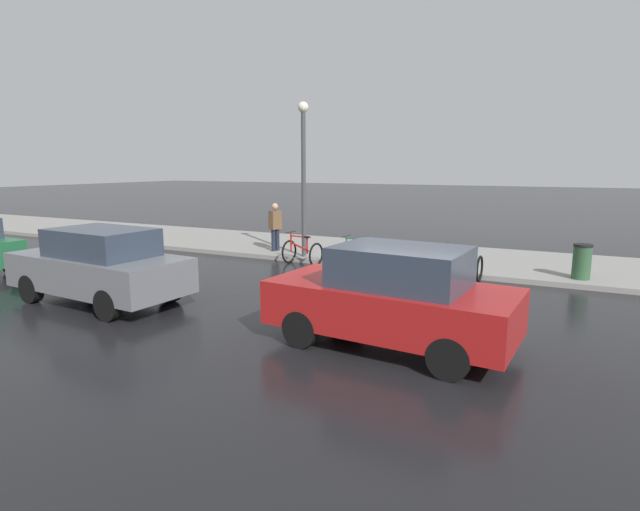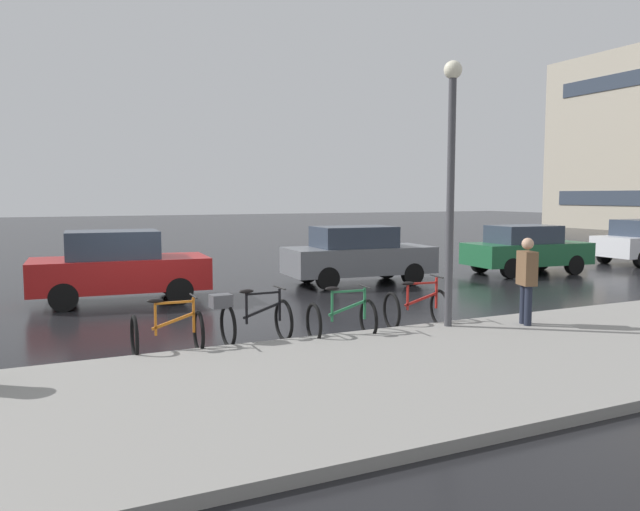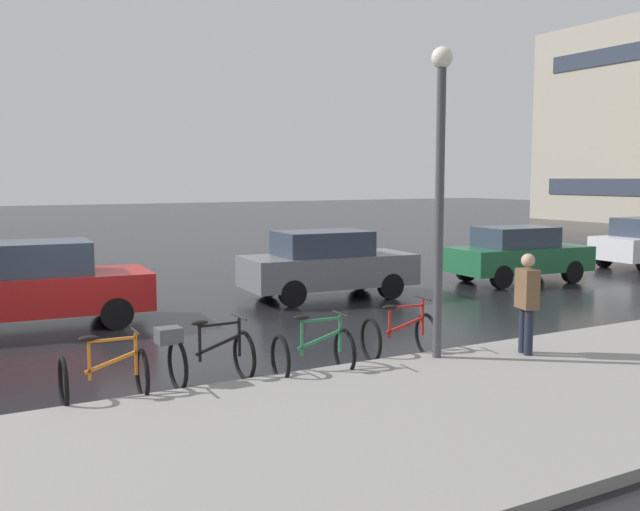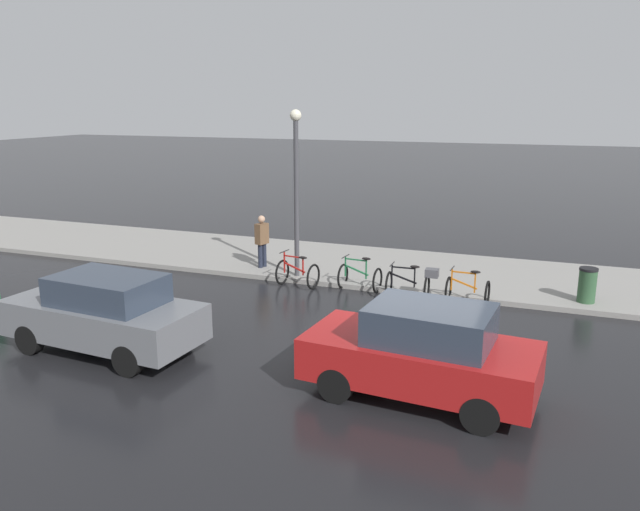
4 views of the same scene
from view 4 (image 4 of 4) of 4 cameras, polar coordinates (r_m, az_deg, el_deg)
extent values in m
plane|color=black|center=(13.75, 8.97, -8.38)|extent=(140.00, 140.00, 0.00)
cube|color=gray|center=(22.87, -12.93, 0.65)|extent=(4.80, 60.00, 0.14)
torus|color=black|center=(16.78, 11.65, -3.08)|extent=(0.71, 0.09, 0.71)
torus|color=black|center=(16.63, 15.04, -3.43)|extent=(0.71, 0.09, 0.71)
cube|color=orange|center=(16.60, 13.99, -2.45)|extent=(0.04, 0.04, 0.53)
cube|color=orange|center=(16.69, 11.95, -2.17)|extent=(0.04, 0.04, 0.57)
cube|color=orange|center=(16.58, 13.01, -1.53)|extent=(0.06, 0.60, 0.04)
cube|color=orange|center=(16.65, 13.04, -2.53)|extent=(0.07, 0.69, 0.25)
ellipsoid|color=black|center=(16.52, 14.04, -1.47)|extent=(0.15, 0.27, 0.07)
cylinder|color=black|center=(16.61, 12.00, -1.15)|extent=(0.50, 0.05, 0.03)
torus|color=black|center=(16.90, 6.31, -2.68)|extent=(0.75, 0.08, 0.75)
torus|color=black|center=(16.72, 9.73, -2.98)|extent=(0.75, 0.08, 0.75)
cube|color=black|center=(16.70, 8.64, -2.01)|extent=(0.04, 0.04, 0.53)
cube|color=black|center=(16.81, 6.59, -1.78)|extent=(0.04, 0.04, 0.57)
cube|color=black|center=(16.69, 7.64, -1.12)|extent=(0.05, 0.61, 0.04)
cube|color=black|center=(16.76, 7.69, -2.10)|extent=(0.05, 0.70, 0.25)
ellipsoid|color=black|center=(16.62, 8.68, -1.02)|extent=(0.15, 0.26, 0.07)
cylinder|color=black|center=(16.73, 6.62, -0.78)|extent=(0.50, 0.04, 0.03)
cube|color=#4C4C51|center=(16.58, 10.20, -1.59)|extent=(0.29, 0.35, 0.22)
torus|color=black|center=(17.71, 2.10, -1.89)|extent=(0.71, 0.12, 0.71)
torus|color=black|center=(17.34, 5.27, -2.28)|extent=(0.71, 0.12, 0.71)
cube|color=#237042|center=(17.38, 4.24, -1.28)|extent=(0.04, 0.04, 0.55)
cube|color=#237042|center=(17.61, 2.34, -1.03)|extent=(0.04, 0.04, 0.57)
cube|color=#237042|center=(17.43, 3.30, -0.39)|extent=(0.09, 0.63, 0.04)
cube|color=#237042|center=(17.50, 3.36, -1.35)|extent=(0.10, 0.71, 0.26)
ellipsoid|color=black|center=(17.30, 4.26, -0.29)|extent=(0.16, 0.27, 0.07)
cylinder|color=black|center=(17.53, 2.35, -0.07)|extent=(0.50, 0.07, 0.03)
torus|color=black|center=(18.09, -3.47, -1.53)|extent=(0.73, 0.16, 0.73)
torus|color=black|center=(17.59, -0.62, -1.95)|extent=(0.73, 0.16, 0.73)
cube|color=red|center=(17.68, -1.57, -1.05)|extent=(0.04, 0.04, 0.49)
cube|color=red|center=(17.97, -3.27, -0.63)|extent=(0.04, 0.04, 0.61)
cube|color=red|center=(17.77, -2.43, -0.11)|extent=(0.12, 0.62, 0.04)
cube|color=red|center=(17.83, -2.35, -1.09)|extent=(0.13, 0.70, 0.25)
ellipsoid|color=black|center=(17.61, -1.57, -0.19)|extent=(0.17, 0.28, 0.07)
cylinder|color=black|center=(17.89, -3.29, 0.38)|extent=(0.50, 0.09, 0.03)
cube|color=#AD1919|center=(11.37, 9.09, -9.45)|extent=(2.16, 4.21, 0.75)
cube|color=#2D3847|center=(11.07, 10.04, -6.23)|extent=(1.67, 2.22, 0.65)
cylinder|color=black|center=(11.22, 1.46, -11.73)|extent=(0.27, 0.66, 0.64)
cylinder|color=black|center=(12.60, 4.52, -8.79)|extent=(0.27, 0.66, 0.64)
cylinder|color=black|center=(10.56, 14.48, -13.92)|extent=(0.27, 0.66, 0.64)
cylinder|color=black|center=(12.02, 16.03, -10.48)|extent=(0.27, 0.66, 0.64)
cube|color=slate|center=(13.99, -19.16, -5.54)|extent=(2.08, 4.36, 0.76)
cube|color=#2D3847|center=(13.68, -18.87, -2.97)|extent=(1.62, 2.32, 0.60)
cylinder|color=black|center=(14.54, -25.01, -6.95)|extent=(0.26, 0.65, 0.64)
cylinder|color=black|center=(15.53, -20.58, -5.22)|extent=(0.26, 0.65, 0.64)
cylinder|color=black|center=(12.73, -17.15, -9.15)|extent=(0.26, 0.65, 0.64)
cylinder|color=black|center=(13.86, -12.78, -6.95)|extent=(0.26, 0.65, 0.64)
cylinder|color=#1E2333|center=(19.44, -5.48, -0.24)|extent=(0.14, 0.14, 0.89)
cylinder|color=#1E2333|center=(19.57, -5.12, -0.14)|extent=(0.14, 0.14, 0.89)
cube|color=brown|center=(19.34, -5.34, 2.00)|extent=(0.45, 0.35, 0.64)
sphere|color=tan|center=(19.25, -5.38, 3.34)|extent=(0.22, 0.22, 0.22)
cylinder|color=#424247|center=(18.09, -2.17, 4.86)|extent=(0.14, 0.14, 4.67)
sphere|color=#F2EACC|center=(17.87, -2.24, 12.69)|extent=(0.33, 0.33, 0.33)
cylinder|color=#2D5133|center=(17.44, 23.21, -2.81)|extent=(0.44, 0.44, 0.99)
cylinder|color=black|center=(17.31, 23.37, -1.16)|extent=(0.47, 0.47, 0.06)
camera|label=1|loc=(3.33, 28.24, -28.04)|focal=28.00mm
camera|label=2|loc=(25.82, 21.13, 7.15)|focal=35.00mm
camera|label=3|loc=(25.31, 21.06, 8.00)|focal=40.00mm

